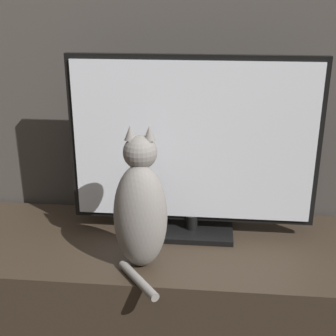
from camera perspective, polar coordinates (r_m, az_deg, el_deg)
name	(u,v)px	position (r m, az deg, el deg)	size (l,w,h in m)	color
wall_back	(143,16)	(1.81, -3.09, 17.96)	(4.80, 0.05, 2.60)	#47423D
tv_stand	(136,303)	(1.87, -3.96, -16.07)	(1.56, 0.55, 0.54)	#33281E
tv	(193,148)	(1.64, 3.08, 2.45)	(0.87, 0.18, 0.66)	black
cat	(141,210)	(1.49, -3.36, -5.13)	(0.18, 0.29, 0.47)	gray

